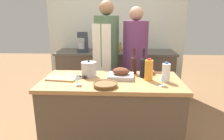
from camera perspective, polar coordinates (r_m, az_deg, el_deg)
kitchen_island at (r=2.34m, az=-0.13°, el=-12.91°), size 1.51×0.72×0.87m
back_counter at (r=3.75m, az=1.01°, el=-1.49°), size 2.13×0.60×0.91m
back_wall at (r=3.95m, az=1.22°, el=11.43°), size 2.63×0.10×2.55m
roasting_pan at (r=2.21m, az=2.53°, el=-1.20°), size 0.29×0.25×0.12m
wicker_basket at (r=1.96m, az=-1.94°, el=-4.18°), size 0.24×0.24×0.04m
cutting_board at (r=2.26m, az=-14.02°, el=-2.31°), size 0.34×0.23×0.02m
stock_pot at (r=2.28m, az=-6.62°, el=0.23°), size 0.18×0.18×0.19m
mixing_bowl at (r=2.41m, az=10.45°, el=-0.59°), size 0.14×0.14×0.04m
juice_jug at (r=2.17m, az=10.47°, el=-0.02°), size 0.09×0.09×0.24m
milk_jug at (r=2.16m, az=15.16°, el=-0.71°), size 0.08×0.08×0.21m
wine_bottle_green at (r=2.39m, az=6.25°, el=1.76°), size 0.07×0.07×0.30m
wine_bottle_dark at (r=2.26m, az=8.93°, el=1.10°), size 0.07×0.07×0.33m
wine_glass_left at (r=2.01m, az=-9.85°, el=-2.01°), size 0.07×0.07×0.12m
wine_glass_right at (r=2.03m, az=14.23°, el=-2.16°), size 0.07×0.07×0.12m
knife_chef at (r=2.28m, az=-10.07°, el=-1.62°), size 0.27×0.13×0.01m
stand_mixer at (r=3.57m, az=-8.31°, el=7.41°), size 0.18×0.14×0.35m
condiment_bottle_tall at (r=3.70m, az=-5.35°, el=6.67°), size 0.05×0.05×0.17m
condiment_bottle_short at (r=3.59m, az=2.38°, el=6.43°), size 0.05×0.05×0.16m
person_cook_aproned at (r=2.93m, az=-1.58°, el=4.01°), size 0.37×0.39×1.75m
person_cook_guest at (r=2.94m, az=6.56°, el=2.97°), size 0.36×0.36×1.67m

